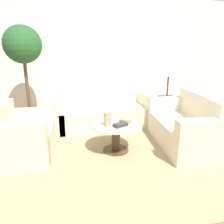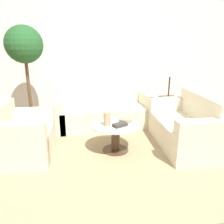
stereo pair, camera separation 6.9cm
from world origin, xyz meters
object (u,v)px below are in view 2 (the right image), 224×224
(sofa_main, at_px, (104,111))
(loveseat, at_px, (187,128))
(bowl, at_px, (126,120))
(book_stack, at_px, (120,125))
(coffee_table, at_px, (116,134))
(vase, at_px, (107,119))
(armchair, at_px, (21,139))
(potted_plant, at_px, (25,55))
(table_lamp, at_px, (170,71))

(sofa_main, xyz_separation_m, loveseat, (1.14, -1.22, 0.00))
(bowl, height_order, book_stack, bowl)
(sofa_main, distance_m, coffee_table, 1.20)
(vase, bearing_deg, sofa_main, 81.78)
(vase, bearing_deg, loveseat, -0.15)
(coffee_table, bearing_deg, armchair, 176.18)
(loveseat, relative_size, potted_plant, 0.82)
(potted_plant, relative_size, book_stack, 7.98)
(coffee_table, relative_size, vase, 3.49)
(potted_plant, distance_m, book_stack, 2.15)
(armchair, bearing_deg, potted_plant, 5.57)
(armchair, height_order, loveseat, loveseat)
(loveseat, bearing_deg, coffee_table, -84.29)
(table_lamp, relative_size, potted_plant, 0.37)
(bowl, relative_size, book_stack, 0.83)
(table_lamp, relative_size, bowl, 3.52)
(coffee_table, relative_size, table_lamp, 1.02)
(sofa_main, distance_m, bowl, 1.14)
(potted_plant, xyz_separation_m, book_stack, (1.40, -1.32, -0.95))
(armchair, bearing_deg, table_lamp, -64.88)
(table_lamp, bearing_deg, book_stack, -139.32)
(coffee_table, relative_size, bowl, 3.60)
(potted_plant, bearing_deg, bowl, -36.76)
(loveseat, distance_m, coffee_table, 1.18)
(armchair, distance_m, coffee_table, 1.37)
(potted_plant, distance_m, bowl, 2.14)
(potted_plant, height_order, book_stack, potted_plant)
(bowl, bearing_deg, book_stack, -127.67)
(sofa_main, height_order, bowl, sofa_main)
(armchair, height_order, vase, armchair)
(armchair, distance_m, book_stack, 1.43)
(table_lamp, bearing_deg, loveseat, -99.15)
(loveseat, xyz_separation_m, potted_plant, (-2.54, 1.25, 1.12))
(loveseat, relative_size, bowl, 7.87)
(loveseat, bearing_deg, potted_plant, -109.73)
(potted_plant, bearing_deg, armchair, -90.38)
(armchair, distance_m, loveseat, 2.55)
(sofa_main, height_order, potted_plant, potted_plant)
(armchair, bearing_deg, bowl, -84.23)
(armchair, relative_size, book_stack, 3.92)
(armchair, xyz_separation_m, potted_plant, (0.01, 1.14, 1.11))
(bowl, xyz_separation_m, book_stack, (-0.13, -0.17, -0.00))
(armchair, height_order, book_stack, armchair)
(book_stack, bearing_deg, sofa_main, 66.11)
(table_lamp, xyz_separation_m, bowl, (-1.17, -0.95, -0.63))
(armchair, relative_size, vase, 4.57)
(sofa_main, height_order, loveseat, sofa_main)
(sofa_main, relative_size, potted_plant, 1.03)
(sofa_main, height_order, book_stack, sofa_main)
(table_lamp, height_order, book_stack, table_lamp)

